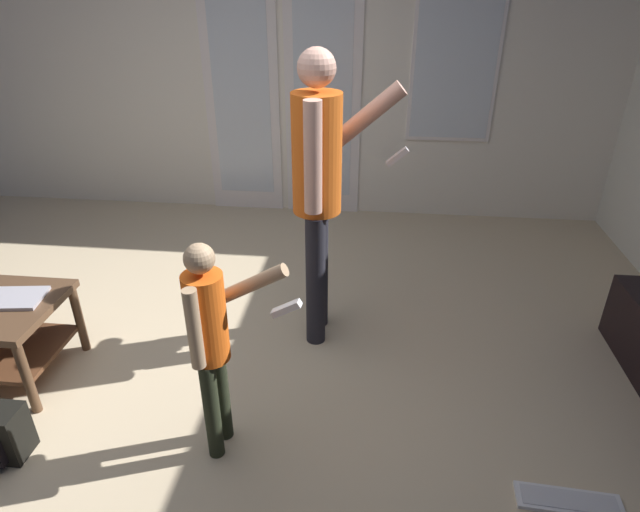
{
  "coord_description": "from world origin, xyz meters",
  "views": [
    {
      "loc": [
        0.97,
        -2.24,
        2.0
      ],
      "look_at": [
        0.74,
        -0.08,
        0.84
      ],
      "focal_mm": 29.69,
      "sensor_mm": 36.0,
      "label": 1
    }
  ],
  "objects_px": {
    "person_child": "(211,335)",
    "laptop_closed": "(13,298)",
    "person_adult": "(319,179)",
    "loose_keyboard": "(569,501)"
  },
  "relations": [
    {
      "from": "person_child",
      "to": "laptop_closed",
      "type": "relative_size",
      "value": 3.57
    },
    {
      "from": "person_adult",
      "to": "person_child",
      "type": "xyz_separation_m",
      "value": [
        -0.36,
        -0.96,
        -0.37
      ]
    },
    {
      "from": "person_adult",
      "to": "loose_keyboard",
      "type": "distance_m",
      "value": 1.92
    },
    {
      "from": "person_adult",
      "to": "loose_keyboard",
      "type": "bearing_deg",
      "value": -43.14
    },
    {
      "from": "person_adult",
      "to": "laptop_closed",
      "type": "distance_m",
      "value": 1.75
    },
    {
      "from": "person_adult",
      "to": "person_child",
      "type": "distance_m",
      "value": 1.09
    },
    {
      "from": "person_child",
      "to": "laptop_closed",
      "type": "distance_m",
      "value": 1.3
    },
    {
      "from": "loose_keyboard",
      "to": "laptop_closed",
      "type": "xyz_separation_m",
      "value": [
        -2.78,
        0.58,
        0.47
      ]
    },
    {
      "from": "loose_keyboard",
      "to": "laptop_closed",
      "type": "bearing_deg",
      "value": 168.17
    },
    {
      "from": "person_child",
      "to": "person_adult",
      "type": "bearing_deg",
      "value": 69.43
    }
  ]
}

